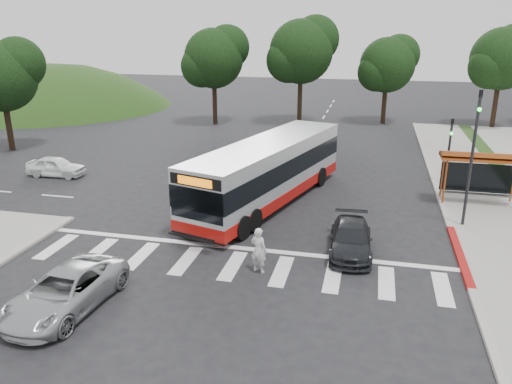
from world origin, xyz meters
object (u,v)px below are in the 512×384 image
(transit_bus, at_px, (268,173))
(pedestrian, at_px, (259,250))
(dark_sedan, at_px, (351,239))
(silver_suv_south, at_px, (65,291))

(transit_bus, height_order, pedestrian, transit_bus)
(dark_sedan, bearing_deg, pedestrian, -145.32)
(transit_bus, height_order, silver_suv_south, transit_bus)
(transit_bus, xyz_separation_m, dark_sedan, (4.72, -5.37, -1.07))
(transit_bus, relative_size, silver_suv_south, 2.65)
(transit_bus, xyz_separation_m, silver_suv_south, (-4.40, -12.10, -1.00))
(dark_sedan, bearing_deg, transit_bus, 128.40)
(dark_sedan, relative_size, silver_suv_south, 0.86)
(pedestrian, bearing_deg, silver_suv_south, 52.94)
(transit_bus, relative_size, pedestrian, 7.05)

